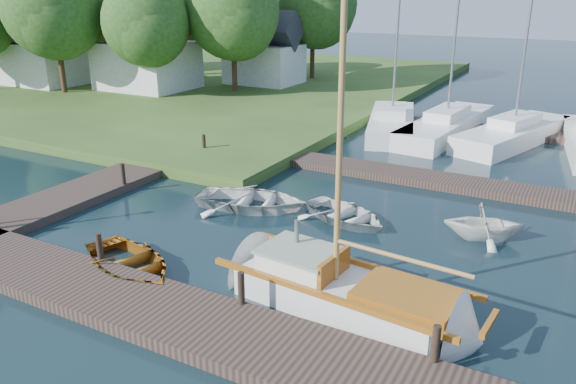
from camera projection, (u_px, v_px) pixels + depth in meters
The scene contains 27 objects.
ground at pixel (288, 227), 17.95m from camera, with size 160.00×160.00×0.00m, color black.
near_dock at pixel (164, 312), 12.95m from camera, with size 18.00×2.20×0.30m, color #2F211A.
left_dock at pixel (141, 170), 23.15m from camera, with size 2.20×18.00×0.30m, color #2F211A.
far_dock at pixel (410, 176), 22.37m from camera, with size 14.00×1.60×0.30m, color #2F211A.
shore at pixel (126, 74), 48.62m from camera, with size 50.00×40.00×0.50m, color #31491D.
mooring_post_1 at pixel (100, 247), 14.94m from camera, with size 0.16×0.16×0.80m, color black.
mooring_post_2 at pixel (241, 288), 12.91m from camera, with size 0.16×0.16×0.80m, color black.
mooring_post_3 at pixel (436, 344), 10.89m from camera, with size 0.16×0.16×0.80m, color black.
mooring_post_4 at pixel (123, 174), 20.86m from camera, with size 0.16×0.16×0.80m, color black.
mooring_post_5 at pixel (204, 143), 24.99m from camera, with size 0.16×0.16×0.80m, color black.
sailboat at pixel (349, 295), 13.29m from camera, with size 7.30×2.61×9.83m.
dinghy at pixel (128, 259), 15.03m from camera, with size 2.50×3.49×0.72m, color #88430E.
tender_a at pixel (251, 197), 19.39m from camera, with size 2.78×3.89×0.81m, color silver.
tender_c at pixel (345, 212), 18.33m from camera, with size 2.28×3.20×0.66m, color silver.
tender_d at pixel (485, 220), 16.93m from camera, with size 2.03×2.35×1.24m, color silver.
marina_boat_0 at pixel (392, 122), 29.65m from camera, with size 4.39×8.22×11.46m.
marina_boat_1 at pixel (447, 124), 29.13m from camera, with size 3.13×9.66×11.04m.
marina_boat_2 at pixel (513, 132), 27.49m from camera, with size 4.67×8.72×11.14m.
house_a at pixel (146, 53), 39.14m from camera, with size 6.30×5.00×6.29m.
house_b at pixel (45, 53), 41.16m from camera, with size 5.77×4.50×5.79m.
house_c at pixel (264, 55), 41.52m from camera, with size 5.25×4.00×5.28m.
tree_1 at pixel (54, 6), 36.61m from camera, with size 6.70×6.70×9.20m.
tree_2 at pixel (146, 21), 35.85m from camera, with size 5.83×5.75×7.82m.
tree_3 at pixel (233, 11), 37.16m from camera, with size 6.41×6.38×8.74m.
tree_4 at pixel (176, 0), 43.87m from camera, with size 7.01×7.01×9.66m.
tree_5 at pixel (85, 11), 46.15m from camera, with size 6.00×5.94×8.10m.
tree_7 at pixel (313, 2), 42.73m from camera, with size 6.83×6.83×9.38m.
Camera 1 is at (7.89, -14.48, 7.19)m, focal length 35.00 mm.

